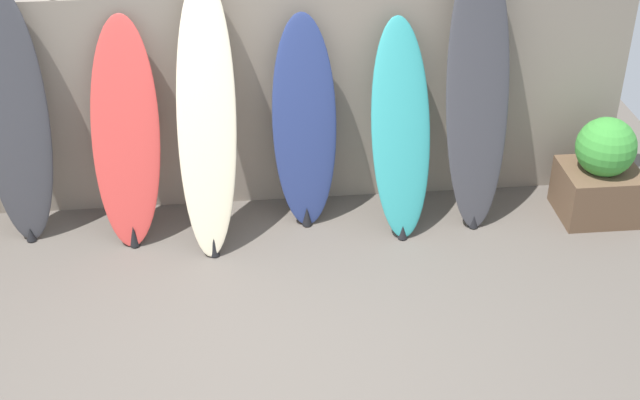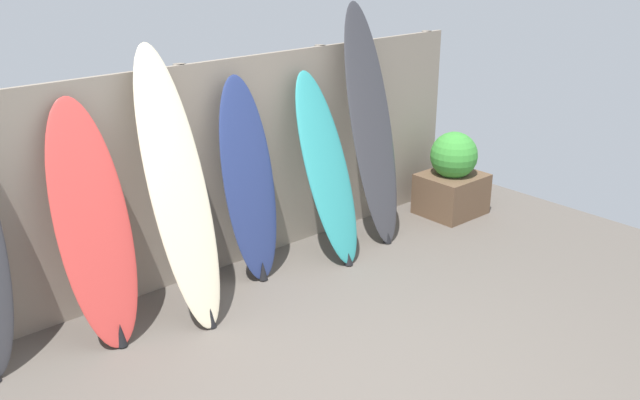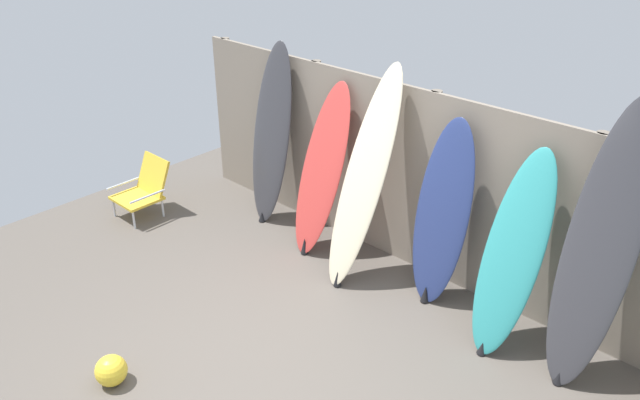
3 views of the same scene
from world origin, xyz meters
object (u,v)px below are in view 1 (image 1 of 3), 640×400
Objects in this scene: surfboard_charcoal_0 at (14,119)px; surfboard_cream_2 at (207,120)px; surfboard_charcoal_5 at (478,93)px; surfboard_red_1 at (126,135)px; surfboard_navy_3 at (305,125)px; surfboard_teal_4 at (401,130)px; planter_box at (601,173)px.

surfboard_cream_2 is (1.44, -0.20, 0.02)m from surfboard_charcoal_0.
surfboard_charcoal_5 is at bearing -1.57° from surfboard_charcoal_0.
surfboard_red_1 is 0.65m from surfboard_cream_2.
surfboard_charcoal_0 reaches higher than surfboard_navy_3.
surfboard_navy_3 is 1.03× the size of surfboard_teal_4.
surfboard_navy_3 is at bearing -0.81° from surfboard_charcoal_0.
planter_box is at bearing -7.83° from surfboard_charcoal_5.
surfboard_charcoal_5 is 2.52× the size of planter_box.
planter_box is (2.38, -0.21, -0.44)m from surfboard_navy_3.
surfboard_charcoal_0 is 0.90× the size of surfboard_charcoal_5.
surfboard_teal_4 is (2.11, -0.06, -0.03)m from surfboard_red_1.
surfboard_charcoal_5 is (1.34, -0.07, 0.24)m from surfboard_navy_3.
surfboard_cream_2 is 1.19× the size of surfboard_navy_3.
surfboard_teal_4 is 1.91× the size of planter_box.
surfboard_cream_2 is 3.19m from planter_box.
surfboard_charcoal_0 is 1.14× the size of surfboard_red_1.
surfboard_teal_4 is at bearing -1.76° from surfboard_red_1.
surfboard_teal_4 is at bearing 1.45° from surfboard_cream_2.
surfboard_charcoal_5 reaches higher than planter_box.
surfboard_red_1 is 1.37m from surfboard_navy_3.
planter_box is (1.05, -0.14, -0.69)m from surfboard_charcoal_5.
surfboard_charcoal_0 is 1.16× the size of surfboard_navy_3.
surfboard_cream_2 is 0.78m from surfboard_navy_3.
surfboard_charcoal_5 is at bearing 2.71° from surfboard_cream_2.
surfboard_charcoal_5 is 1.26m from planter_box.
surfboard_navy_3 is 0.75m from surfboard_teal_4.
surfboard_charcoal_5 reaches higher than surfboard_charcoal_0.
planter_box is at bearing -0.83° from surfboard_cream_2.
surfboard_teal_4 is at bearing -3.09° from surfboard_charcoal_0.
surfboard_red_1 is 3.78m from planter_box.
surfboard_red_1 is at bearing 178.24° from surfboard_teal_4.
surfboard_red_1 is (0.82, -0.09, -0.13)m from surfboard_charcoal_0.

